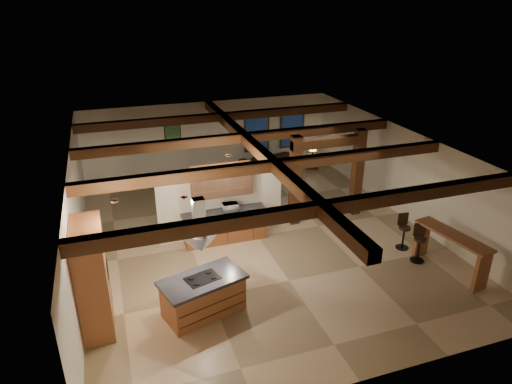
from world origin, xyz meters
TOP-DOWN VIEW (x-y plane):
  - ground at (0.00, 0.00)m, footprint 12.00×12.00m
  - room_walls at (0.00, 0.00)m, footprint 12.00×12.00m
  - ceiling_beams at (0.00, 0.00)m, footprint 10.00×12.00m
  - timber_posts at (2.50, 0.50)m, footprint 2.50×0.30m
  - partition_wall at (-1.00, 0.50)m, footprint 3.80×0.18m
  - pantry_cabinet at (-4.67, -2.60)m, footprint 0.67×1.60m
  - back_counter at (-1.00, 0.11)m, footprint 2.50×0.66m
  - upper_display_cabinet at (-1.00, 0.31)m, footprint 1.80×0.36m
  - range_hood at (-2.36, -3.00)m, footprint 1.10×1.10m
  - back_windows at (2.80, 5.93)m, footprint 2.70×0.07m
  - framed_art at (-1.50, 5.94)m, footprint 0.65×0.05m
  - recessed_cans at (-2.53, -1.93)m, footprint 3.16×2.46m
  - kitchen_island at (-2.36, -3.00)m, footprint 2.10×1.50m
  - dining_table at (-0.62, 2.32)m, footprint 2.13×1.68m
  - sofa at (2.33, 5.49)m, footprint 2.38×1.25m
  - microwave at (-0.82, 0.11)m, footprint 0.45×0.32m
  - bar_counter at (4.16, -3.43)m, footprint 0.87×2.19m
  - side_table at (4.11, 4.88)m, footprint 0.64×0.64m
  - table_lamp at (4.11, 4.88)m, footprint 0.31×0.31m
  - bar_stool_a at (3.74, -2.71)m, footprint 0.40×0.41m
  - bar_stool_b at (3.76, -1.98)m, footprint 0.37×0.38m
  - dining_chairs at (-0.62, 2.32)m, footprint 2.10×2.10m

SIDE VIEW (x-z plane):
  - ground at x=0.00m, z-range 0.00..0.00m
  - side_table at x=4.11m, z-range 0.00..0.61m
  - dining_table at x=-0.62m, z-range 0.00..0.66m
  - sofa at x=2.33m, z-range 0.00..0.66m
  - kitchen_island at x=-2.36m, z-range 0.00..0.94m
  - back_counter at x=-1.00m, z-range 0.01..0.95m
  - bar_stool_b at x=3.76m, z-range 0.01..1.06m
  - bar_stool_a at x=3.74m, z-range 0.01..1.09m
  - dining_chairs at x=-0.62m, z-range 0.01..1.28m
  - bar_counter at x=4.16m, z-range 0.20..1.31m
  - table_lamp at x=4.11m, z-range 0.69..1.05m
  - microwave at x=-0.82m, z-range 0.94..1.18m
  - partition_wall at x=-1.00m, z-range 0.00..2.20m
  - pantry_cabinet at x=-4.67m, z-range 0.00..2.40m
  - back_windows at x=2.80m, z-range 0.65..2.35m
  - framed_art at x=-1.50m, z-range 1.27..2.12m
  - timber_posts at x=2.50m, z-range 0.31..3.21m
  - room_walls at x=0.00m, z-range -4.22..7.78m
  - range_hood at x=-2.36m, z-range 1.08..2.48m
  - upper_display_cabinet at x=-1.00m, z-range 1.37..2.33m
  - ceiling_beams at x=0.00m, z-range 2.62..2.90m
  - recessed_cans at x=-2.53m, z-range 2.85..2.89m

